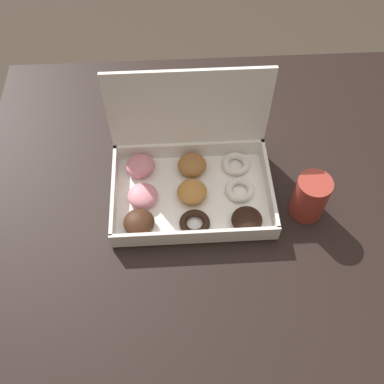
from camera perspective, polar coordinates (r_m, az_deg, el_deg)
ground_plane at (r=1.70m, az=2.12°, el=-14.43°), size 8.00×8.00×0.00m
dining_table at (r=1.12m, az=3.14°, el=-3.05°), size 1.12×0.96×0.74m
donut_box at (r=1.01m, az=-0.49°, el=2.18°), size 0.36×0.25×0.26m
coffee_mug at (r=1.00m, az=14.81°, el=-0.56°), size 0.07×0.07×0.11m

